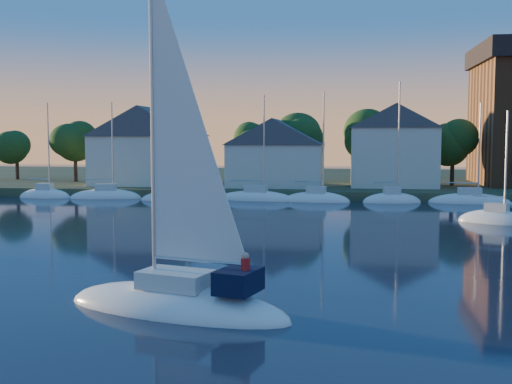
% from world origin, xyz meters
% --- Properties ---
extents(ground, '(260.00, 260.00, 0.00)m').
position_xyz_m(ground, '(0.00, 0.00, 0.00)').
color(ground, black).
rests_on(ground, ground).
extents(shoreline_land, '(160.00, 50.00, 2.00)m').
position_xyz_m(shoreline_land, '(0.00, 75.00, 0.00)').
color(shoreline_land, '#2E3B22').
rests_on(shoreline_land, ground).
extents(wooden_dock, '(120.00, 3.00, 1.00)m').
position_xyz_m(wooden_dock, '(0.00, 52.00, 0.00)').
color(wooden_dock, brown).
rests_on(wooden_dock, ground).
extents(clubhouse_west, '(13.65, 9.45, 9.64)m').
position_xyz_m(clubhouse_west, '(-22.00, 58.00, 5.93)').
color(clubhouse_west, silver).
rests_on(clubhouse_west, shoreline_land).
extents(clubhouse_centre, '(11.55, 8.40, 8.08)m').
position_xyz_m(clubhouse_centre, '(-6.00, 57.00, 5.13)').
color(clubhouse_centre, silver).
rests_on(clubhouse_centre, shoreline_land).
extents(clubhouse_east, '(10.50, 8.40, 9.80)m').
position_xyz_m(clubhouse_east, '(8.00, 59.00, 6.00)').
color(clubhouse_east, silver).
rests_on(clubhouse_east, shoreline_land).
extents(tree_line, '(93.40, 5.40, 8.90)m').
position_xyz_m(tree_line, '(2.00, 63.00, 7.18)').
color(tree_line, '#3B261A').
rests_on(tree_line, shoreline_land).
extents(moored_fleet, '(79.50, 2.40, 12.05)m').
position_xyz_m(moored_fleet, '(-4.00, 49.00, 0.10)').
color(moored_fleet, white).
rests_on(moored_fleet, ground).
extents(hero_sailboat, '(10.55, 5.86, 15.44)m').
position_xyz_m(hero_sailboat, '(-4.22, 5.18, 0.63)').
color(hero_sailboat, white).
rests_on(hero_sailboat, ground).
extents(drifting_sailboat_right, '(6.47, 4.74, 10.16)m').
position_xyz_m(drifting_sailboat_right, '(14.52, 34.22, 0.10)').
color(drifting_sailboat_right, white).
rests_on(drifting_sailboat_right, ground).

